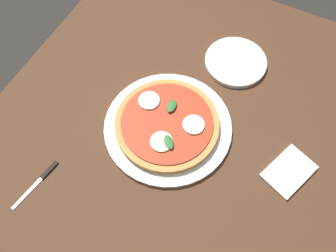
{
  "coord_description": "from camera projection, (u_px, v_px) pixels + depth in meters",
  "views": [
    {
      "loc": [
        0.34,
        0.16,
        1.62
      ],
      "look_at": [
        -0.08,
        -0.05,
        0.75
      ],
      "focal_mm": 38.71,
      "sensor_mm": 36.0,
      "label": 1
    }
  ],
  "objects": [
    {
      "name": "dining_table",
      "position": [
        172.0,
        171.0,
        1.03
      ],
      "size": [
        1.34,
        1.07,
        0.74
      ],
      "color": "#4C301E",
      "rests_on": "ground_plane"
    },
    {
      "name": "serving_tray",
      "position": [
        168.0,
        127.0,
        0.99
      ],
      "size": [
        0.35,
        0.35,
        0.01
      ],
      "primitive_type": "cylinder",
      "color": "silver",
      "rests_on": "dining_table"
    },
    {
      "name": "napkin",
      "position": [
        289.0,
        171.0,
        0.93
      ],
      "size": [
        0.15,
        0.13,
        0.01
      ],
      "primitive_type": "cube",
      "rotation": [
        0.0,
        0.0,
        -0.36
      ],
      "color": "white",
      "rests_on": "dining_table"
    },
    {
      "name": "pizza",
      "position": [
        167.0,
        124.0,
        0.97
      ],
      "size": [
        0.28,
        0.28,
        0.03
      ],
      "color": "tan",
      "rests_on": "serving_tray"
    },
    {
      "name": "plate_white",
      "position": [
        236.0,
        62.0,
        1.09
      ],
      "size": [
        0.19,
        0.19,
        0.01
      ],
      "primitive_type": "cylinder",
      "color": "white",
      "rests_on": "dining_table"
    },
    {
      "name": "ground_plane",
      "position": [
        170.0,
        224.0,
        1.61
      ],
      "size": [
        6.0,
        6.0,
        0.0
      ],
      "primitive_type": "plane",
      "color": "#2D2B28"
    },
    {
      "name": "knife",
      "position": [
        41.0,
        179.0,
        0.92
      ],
      "size": [
        0.15,
        0.04,
        0.01
      ],
      "color": "black",
      "rests_on": "dining_table"
    }
  ]
}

